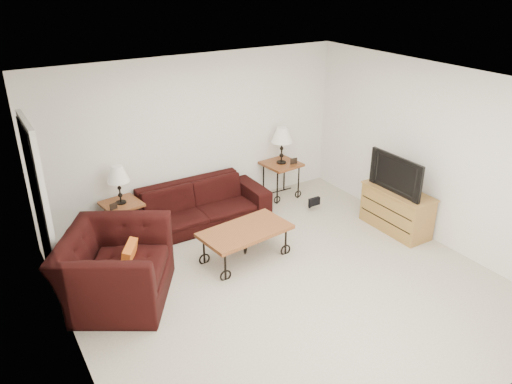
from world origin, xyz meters
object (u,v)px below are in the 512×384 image
side_table_left (123,220)px  coffee_table (245,244)px  lamp_right (282,145)px  television (400,173)px  backpack (310,197)px  lamp_left (119,185)px  armchair (116,267)px  side_table_right (281,180)px  tv_stand (396,210)px  sofa (198,205)px

side_table_left → coffee_table: (1.23, -1.43, -0.05)m
side_table_left → lamp_right: size_ratio=0.91×
television → backpack: bearing=-152.2°
lamp_left → television: television is taller
lamp_right → side_table_left: bearing=180.0°
armchair → television: bearing=-65.2°
side_table_right → tv_stand: tv_stand is taller
tv_stand → television: television is taller
coffee_table → lamp_left: bearing=130.7°
sofa → coffee_table: 1.26m
side_table_left → lamp_left: size_ratio=1.00×
side_table_left → lamp_right: lamp_right is taller
sofa → side_table_right: sofa is taller
television → backpack: size_ratio=2.37×
sofa → side_table_right: 1.67m
sofa → armchair: (-1.63, -1.22, 0.11)m
lamp_right → tv_stand: bearing=-66.5°
side_table_left → tv_stand: size_ratio=0.52×
side_table_right → armchair: armchair is taller
backpack → coffee_table: bearing=-168.4°
lamp_right → armchair: (-3.29, -1.40, -0.50)m
sofa → side_table_right: bearing=6.2°
lamp_left → tv_stand: bearing=-27.8°
side_table_left → sofa: bearing=-9.2°
coffee_table → television: (2.33, -0.46, 0.70)m
side_table_left → lamp_left: lamp_left is taller
armchair → backpack: 3.52m
side_table_right → lamp_left: lamp_left is taller
side_table_left → side_table_right: 2.76m
backpack → lamp_right: bearing=89.5°
armchair → tv_stand: (4.11, -0.48, -0.11)m
coffee_table → television: television is taller
lamp_left → lamp_right: bearing=0.0°
armchair → tv_stand: size_ratio=1.23×
side_table_right → coffee_table: bearing=-137.0°
lamp_right → coffee_table: lamp_right is taller
side_table_right → lamp_right: lamp_right is taller
tv_stand → sofa: bearing=145.5°
sofa → armchair: size_ratio=1.66×
lamp_left → coffee_table: size_ratio=0.47×
lamp_left → coffee_table: lamp_left is taller
coffee_table → armchair: bearing=179.1°
sofa → backpack: 1.87m
side_table_left → backpack: 2.98m
armchair → side_table_left: bearing=11.1°
side_table_right → tv_stand: 2.06m
sofa → lamp_left: bearing=170.8°
tv_stand → backpack: tv_stand is taller
sofa → lamp_left: (-1.11, 0.18, 0.52)m
side_table_right → lamp_right: (0.00, 0.00, 0.62)m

